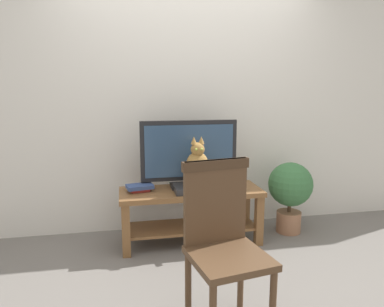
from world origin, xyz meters
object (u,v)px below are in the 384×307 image
object	(u,v)px
wooden_chair	(223,235)
media_box	(196,188)
tv_stand	(191,205)
tv	(189,153)
cat	(197,168)
potted_plant	(290,190)
book_stack	(140,188)

from	to	relation	value
wooden_chair	media_box	bearing A→B (deg)	85.90
tv_stand	tv	world-z (taller)	tv
cat	wooden_chair	bearing A→B (deg)	-94.21
tv_stand	cat	size ratio (longest dim) A/B	2.87
tv_stand	potted_plant	bearing A→B (deg)	2.86
tv	potted_plant	bearing A→B (deg)	-2.40
tv	wooden_chair	bearing A→B (deg)	-91.92
media_box	book_stack	distance (m)	0.51
tv_stand	media_box	world-z (taller)	media_box
book_stack	potted_plant	xyz separation A→B (m)	(1.47, 0.01, -0.10)
tv	cat	xyz separation A→B (m)	(0.04, -0.17, -0.11)
tv	potted_plant	xyz separation A→B (m)	(1.01, -0.04, -0.40)
wooden_chair	book_stack	size ratio (longest dim) A/B	3.93
tv_stand	book_stack	xyz separation A→B (m)	(-0.46, 0.04, 0.19)
tv	media_box	distance (m)	0.34
tv	media_box	world-z (taller)	tv
media_box	wooden_chair	size ratio (longest dim) A/B	0.40
media_box	cat	world-z (taller)	cat
book_stack	potted_plant	size ratio (longest dim) A/B	0.36
tv_stand	tv	bearing A→B (deg)	89.98
potted_plant	wooden_chair	bearing A→B (deg)	-130.08
tv	cat	distance (m)	0.20
cat	potted_plant	size ratio (longest dim) A/B	0.64
cat	book_stack	distance (m)	0.55
tv	media_box	xyz separation A→B (m)	(0.04, -0.15, -0.30)
tv_stand	media_box	size ratio (longest dim) A/B	3.23
tv_stand	potted_plant	xyz separation A→B (m)	(1.01, 0.05, 0.08)
tv	wooden_chair	size ratio (longest dim) A/B	0.89
tv	media_box	size ratio (longest dim) A/B	2.24
tv_stand	book_stack	bearing A→B (deg)	175.11
media_box	potted_plant	distance (m)	0.98
tv	book_stack	size ratio (longest dim) A/B	3.50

